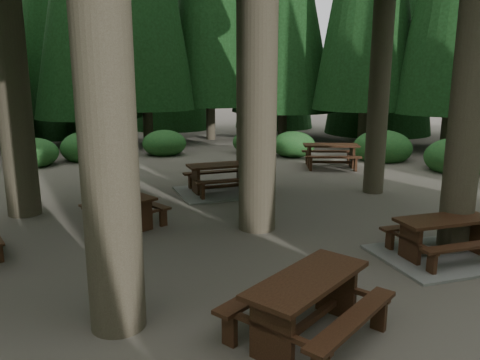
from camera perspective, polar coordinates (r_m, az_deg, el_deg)
name	(u,v)px	position (r m, az deg, el deg)	size (l,w,h in m)	color
ground	(228,235)	(10.43, -1.50, -6.72)	(80.00, 80.00, 0.00)	#4E473F
picnic_table_a	(442,244)	(9.89, 23.43, -7.21)	(2.52, 2.15, 0.80)	gray
picnic_table_c	(222,182)	(14.08, -2.19, -0.30)	(2.67, 2.23, 0.88)	gray
picnic_table_d	(331,152)	(18.27, 10.99, 3.36)	(2.57, 2.37, 0.89)	black
picnic_table_e	(307,297)	(6.45, 8.21, -13.98)	(2.53, 2.37, 0.87)	black
picnic_table_f	(124,204)	(11.30, -13.92, -2.88)	(1.99, 2.17, 0.76)	black
shrub_ring	(244,206)	(11.23, 0.47, -3.17)	(23.86, 24.64, 1.49)	#1F5A27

